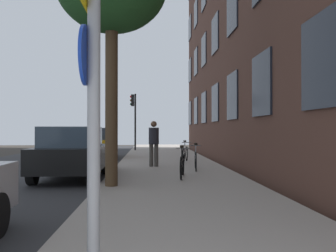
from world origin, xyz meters
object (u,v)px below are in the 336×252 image
object	(u,v)px
pedestrian_0	(154,140)
bicycle_0	(182,165)
car_1	(73,152)
bicycle_2	(185,154)
sign_post	(91,71)
bicycle_1	(196,159)
car_2	(97,143)
traffic_light	(134,112)

from	to	relation	value
pedestrian_0	bicycle_0	bearing A→B (deg)	-76.28
car_1	pedestrian_0	bearing A→B (deg)	45.88
bicycle_2	pedestrian_0	bearing A→B (deg)	-127.54
sign_post	car_1	size ratio (longest dim) A/B	0.89
bicycle_1	sign_post	bearing A→B (deg)	-102.97
sign_post	bicycle_1	xyz separation A→B (m)	(2.17, 9.42, -1.60)
bicycle_1	bicycle_2	world-z (taller)	bicycle_2
sign_post	bicycle_1	world-z (taller)	sign_post
sign_post	car_2	bearing A→B (deg)	97.84
sign_post	bicycle_0	bearing A→B (deg)	78.48
car_2	traffic_light	bearing A→B (deg)	73.91
traffic_light	bicycle_0	distance (m)	14.80
sign_post	traffic_light	xyz separation A→B (m)	(-0.53, 21.91, 0.69)
bicycle_1	pedestrian_0	xyz separation A→B (m)	(-1.46, 1.30, 0.63)
pedestrian_0	car_1	bearing A→B (deg)	-134.12
traffic_light	bicycle_1	world-z (taller)	traffic_light
bicycle_2	car_2	distance (m)	5.59
bicycle_0	car_1	world-z (taller)	car_1
car_2	bicycle_1	bearing A→B (deg)	-56.60
traffic_light	car_1	xyz separation A→B (m)	(-1.31, -13.82, -1.94)
pedestrian_0	car_2	bearing A→B (deg)	118.66
traffic_light	bicycle_1	xyz separation A→B (m)	(2.70, -12.48, -2.29)
bicycle_2	car_1	xyz separation A→B (m)	(-3.95, -4.45, 0.35)
sign_post	car_1	bearing A→B (deg)	102.83
bicycle_2	car_2	world-z (taller)	car_2
bicycle_2	bicycle_1	bearing A→B (deg)	-88.90
sign_post	car_2	size ratio (longest dim) A/B	0.85
traffic_light	bicycle_0	size ratio (longest dim) A/B	2.39
pedestrian_0	traffic_light	bearing A→B (deg)	96.33
bicycle_0	bicycle_1	size ratio (longest dim) A/B	0.94
pedestrian_0	bicycle_2	bearing A→B (deg)	52.46
traffic_light	car_1	bearing A→B (deg)	-95.42
bicycle_2	sign_post	bearing A→B (deg)	-99.55
car_1	car_2	xyz separation A→B (m)	(-0.37, 7.98, -0.00)
sign_post	traffic_light	distance (m)	21.92
traffic_light	bicycle_0	world-z (taller)	traffic_light
sign_post	car_1	xyz separation A→B (m)	(-1.84, 8.09, -1.25)
bicycle_2	pedestrian_0	distance (m)	2.38
car_1	bicycle_0	bearing A→B (deg)	-11.11
bicycle_2	car_2	xyz separation A→B (m)	(-4.32, 3.53, 0.35)
bicycle_2	car_2	bearing A→B (deg)	140.79
bicycle_1	car_2	world-z (taller)	car_2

